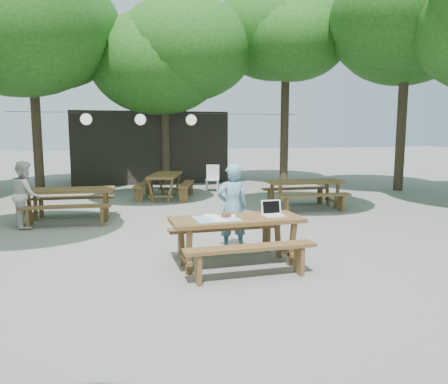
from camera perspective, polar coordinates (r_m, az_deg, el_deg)
The scene contains 12 objects.
ground at distance 8.22m, azimuth -5.24°, elevation -6.56°, with size 80.00×80.00×0.00m, color slate.
pavilion at distance 18.44m, azimuth -9.86°, elevation 5.86°, with size 6.00×3.00×2.80m, color black.
main_picnic_table at distance 6.74m, azimuth 1.64°, elevation -6.39°, with size 2.00×1.58×0.75m.
picnic_table_nw at distance 10.58m, azimuth -19.48°, elevation -1.55°, with size 2.05×1.72×0.75m.
picnic_table_ne at distance 11.83m, azimuth 10.46°, elevation -0.25°, with size 2.04×1.69×0.75m.
picnic_table_far_e at distance 13.45m, azimuth -7.69°, elevation 0.80°, with size 2.08×2.29×0.75m.
woman at distance 7.51m, azimuth 1.10°, elevation -2.03°, with size 0.55×0.36×1.51m, color #699CBF.
second_person at distance 10.22m, azimuth -24.52°, elevation -0.28°, with size 0.70×0.54×1.43m, color silver.
plastic_chair at distance 14.89m, azimuth -1.53°, elevation 1.07°, with size 0.57×0.57×0.90m.
laptop at distance 6.84m, azimuth 6.37°, elevation -2.58°, with size 0.33×0.26×0.24m.
tabletop_clutter at distance 6.59m, azimuth -0.76°, elevation -3.39°, with size 0.71×0.64×0.08m.
paper_lanterns at distance 13.88m, azimuth -10.81°, elevation 9.30°, with size 9.00×0.34×0.38m.
Camera 1 is at (-1.45, -7.82, 2.07)m, focal length 35.00 mm.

